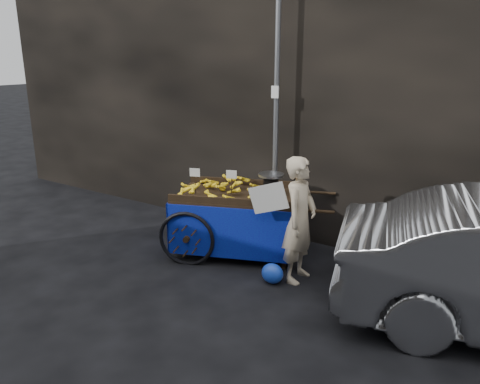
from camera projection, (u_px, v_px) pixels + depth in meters
The scene contains 6 objects.
ground at pixel (211, 265), 6.79m from camera, with size 80.00×80.00×0.00m, color black.
building_wall at pixel (319, 81), 7.95m from camera, with size 13.50×2.00×5.00m.
street_pole at pixel (276, 118), 7.10m from camera, with size 0.12×0.10×4.00m.
banana_cart at pixel (233, 200), 7.05m from camera, with size 2.71×1.92×1.35m.
vendor at pixel (299, 220), 6.15m from camera, with size 0.87×0.64×1.70m.
plastic_bag at pixel (272, 273), 6.23m from camera, with size 0.31×0.24×0.28m, color blue.
Camera 1 is at (3.75, -4.96, 2.96)m, focal length 35.00 mm.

